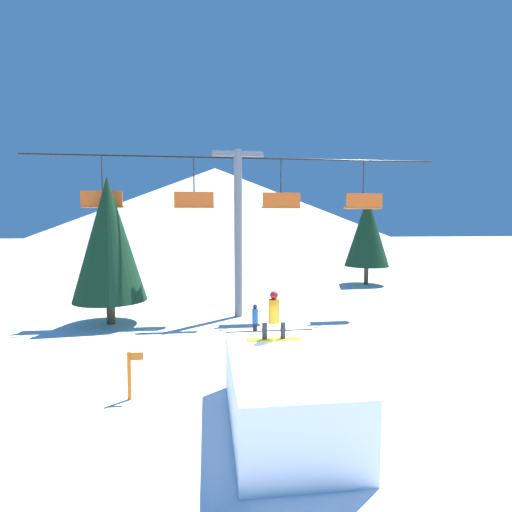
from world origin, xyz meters
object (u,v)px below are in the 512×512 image
pine_tree_near (109,239)px  distant_skier (255,318)px  trail_marker (130,374)px  snow_ramp (285,392)px  snowboarder (274,316)px

pine_tree_near → distant_skier: size_ratio=5.30×
pine_tree_near → trail_marker: size_ratio=5.25×
distant_skier → trail_marker: bearing=-125.1°
pine_tree_near → distant_skier: (6.18, -2.48, -3.11)m
snow_ramp → distant_skier: bearing=88.3°
snowboarder → distant_skier: (0.25, 5.97, -1.49)m
snow_ramp → snowboarder: bearing=91.1°
snow_ramp → snowboarder: snowboarder is taller
snow_ramp → distant_skier: size_ratio=3.66×
trail_marker → distant_skier: trail_marker is taller
snowboarder → distant_skier: snowboarder is taller
trail_marker → pine_tree_near: bearing=106.1°
snow_ramp → snowboarder: (-0.03, 1.36, 1.38)m
snowboarder → trail_marker: size_ratio=1.08×
trail_marker → distant_skier: (3.88, 5.53, -0.01)m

